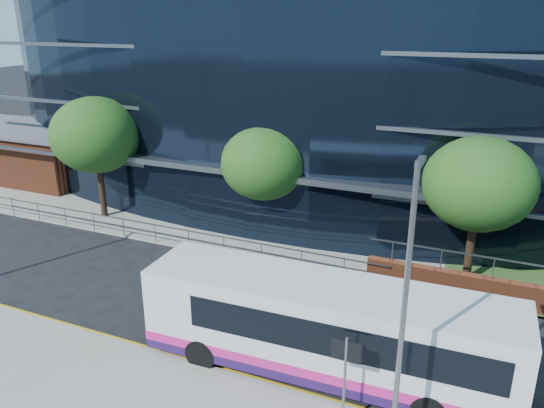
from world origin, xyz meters
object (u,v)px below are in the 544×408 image
at_px(brick_pavilion, 44,153).
at_px(city_bus, 329,329).
at_px(streetlight_east, 404,311).
at_px(street_sign, 346,362).
at_px(tree_far_c, 479,184).
at_px(tree_far_a, 96,135).
at_px(tree_far_b, 264,163).

relative_size(brick_pavilion, city_bus, 0.72).
relative_size(streetlight_east, city_bus, 0.67).
relative_size(street_sign, city_bus, 0.23).
bearing_deg(tree_far_c, brick_pavilion, 171.18).
xyz_separation_m(tree_far_a, city_bus, (16.37, -8.53, -3.15)).
relative_size(tree_far_a, tree_far_c, 1.07).
relative_size(street_sign, streetlight_east, 0.35).
bearing_deg(city_bus, tree_far_a, 150.52).
bearing_deg(city_bus, tree_far_c, 64.99).
bearing_deg(streetlight_east, tree_far_a, 149.54).
distance_m(tree_far_a, streetlight_east, 22.05).
bearing_deg(streetlight_east, city_bus, 134.93).
distance_m(tree_far_a, tree_far_c, 20.00).
bearing_deg(brick_pavilion, tree_far_b, -11.88).
bearing_deg(street_sign, city_bus, 118.90).
height_order(street_sign, tree_far_c, tree_far_c).
relative_size(street_sign, tree_far_b, 0.46).
distance_m(tree_far_c, streetlight_east, 11.22).
bearing_deg(city_bus, tree_far_b, 123.23).
bearing_deg(tree_far_a, city_bus, -27.54).
distance_m(tree_far_b, streetlight_east, 14.74).
bearing_deg(city_bus, street_sign, -63.04).
xyz_separation_m(street_sign, city_bus, (-1.13, 2.05, -0.44)).
xyz_separation_m(streetlight_east, city_bus, (-2.63, 2.64, -2.73)).
relative_size(street_sign, tree_far_a, 0.40).
distance_m(tree_far_b, city_bus, 11.33).
xyz_separation_m(street_sign, tree_far_c, (2.50, 10.59, 2.39)).
bearing_deg(brick_pavilion, street_sign, -29.65).
bearing_deg(brick_pavilion, city_bus, -27.19).
xyz_separation_m(tree_far_a, tree_far_b, (10.00, 0.50, -0.65)).
xyz_separation_m(brick_pavilion, tree_far_a, (9.00, -4.50, 2.92)).
distance_m(brick_pavilion, tree_far_b, 19.55).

